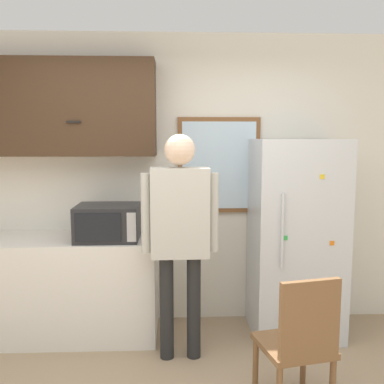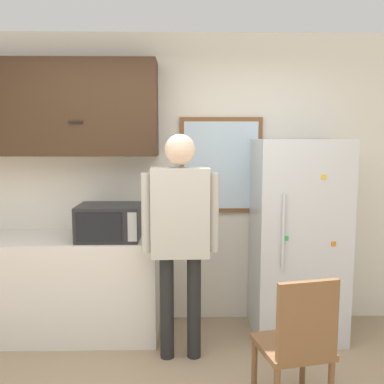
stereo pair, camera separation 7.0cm
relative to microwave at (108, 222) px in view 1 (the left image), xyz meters
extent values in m
cube|color=silver|center=(0.51, 0.43, 0.32)|extent=(6.00, 0.06, 2.70)
cube|color=silver|center=(-0.64, 0.07, -0.59)|extent=(2.09, 0.65, 0.89)
cube|color=#3D2819|center=(-0.64, 0.24, 0.97)|extent=(2.09, 0.33, 0.83)
cube|color=black|center=(-0.27, 0.06, 0.85)|extent=(0.12, 0.01, 0.01)
cube|color=#232326|center=(0.00, 0.00, 0.00)|extent=(0.53, 0.42, 0.30)
cube|color=black|center=(-0.05, -0.21, 0.00)|extent=(0.37, 0.01, 0.23)
cube|color=#B2B2B2|center=(0.22, -0.21, 0.00)|extent=(0.07, 0.01, 0.24)
cylinder|color=black|center=(0.50, -0.36, -0.62)|extent=(0.11, 0.11, 0.84)
cylinder|color=black|center=(0.72, -0.36, -0.62)|extent=(0.11, 0.11, 0.84)
cube|color=beige|center=(0.61, -0.36, 0.15)|extent=(0.45, 0.23, 0.69)
sphere|color=beige|center=(0.61, -0.36, 0.63)|extent=(0.24, 0.24, 0.24)
cylinder|color=beige|center=(0.35, -0.37, 0.14)|extent=(0.07, 0.07, 0.62)
cylinder|color=beige|center=(0.87, -0.35, 0.14)|extent=(0.07, 0.07, 0.62)
cube|color=silver|center=(1.64, 0.06, -0.16)|extent=(0.76, 0.65, 1.74)
cylinder|color=silver|center=(1.43, -0.29, -0.02)|extent=(0.02, 0.02, 0.61)
cube|color=green|center=(1.46, -0.27, -0.09)|extent=(0.04, 0.01, 0.04)
cube|color=orange|center=(1.85, -0.27, -0.13)|extent=(0.04, 0.01, 0.04)
cube|color=yellow|center=(1.75, -0.27, 0.41)|extent=(0.04, 0.01, 0.04)
cube|color=brown|center=(1.33, -1.03, -0.61)|extent=(0.50, 0.50, 0.04)
cylinder|color=brown|center=(1.47, -0.82, -0.83)|extent=(0.04, 0.04, 0.40)
cylinder|color=brown|center=(1.12, -0.89, -0.83)|extent=(0.04, 0.04, 0.40)
cube|color=brown|center=(1.37, -1.22, -0.35)|extent=(0.39, 0.12, 0.48)
cube|color=brown|center=(0.99, 0.39, 0.46)|extent=(0.77, 0.04, 0.89)
cube|color=silver|center=(0.99, 0.37, 0.46)|extent=(0.69, 0.01, 0.81)
camera|label=1|loc=(0.57, -3.61, 0.72)|focal=40.00mm
camera|label=2|loc=(0.64, -3.61, 0.72)|focal=40.00mm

